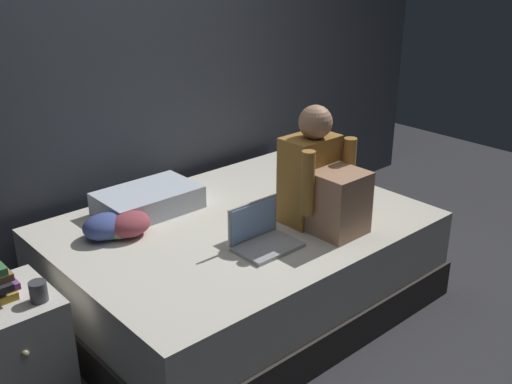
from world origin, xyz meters
TOP-DOWN VIEW (x-y plane):
  - ground_plane at (0.00, 0.00)m, footprint 8.00×8.00m
  - wall_back at (0.00, 1.20)m, footprint 5.60×0.10m
  - bed at (0.20, 0.30)m, footprint 2.00×1.50m
  - nightstand at (-1.10, 0.35)m, footprint 0.44×0.46m
  - person_sitting at (0.50, -0.03)m, footprint 0.39×0.44m
  - laptop at (0.10, -0.00)m, footprint 0.32×0.23m
  - pillow at (-0.10, 0.75)m, footprint 0.56×0.36m
  - mug at (-0.97, 0.23)m, footprint 0.08×0.08m
  - clothes_pile at (-0.40, 0.58)m, footprint 0.34×0.26m

SIDE VIEW (x-z plane):
  - ground_plane at x=0.00m, z-range 0.00..0.00m
  - bed at x=0.20m, z-range 0.00..0.53m
  - nightstand at x=-1.10m, z-range 0.00..0.55m
  - laptop at x=0.10m, z-range 0.48..0.70m
  - clothes_pile at x=-0.40m, z-range 0.53..0.66m
  - mug at x=-0.97m, z-range 0.55..0.64m
  - pillow at x=-0.10m, z-range 0.53..0.66m
  - person_sitting at x=0.50m, z-range 0.45..1.11m
  - wall_back at x=0.00m, z-range 0.00..2.70m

